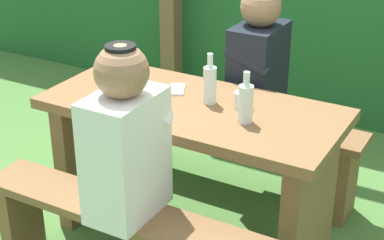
{
  "coord_description": "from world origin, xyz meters",
  "views": [
    {
      "loc": [
        1.28,
        -2.29,
        1.9
      ],
      "look_at": [
        0.0,
        0.0,
        0.65
      ],
      "focal_mm": 57.98,
      "sensor_mm": 36.0,
      "label": 1
    }
  ],
  "objects_px": {
    "picnic_table": "(192,149)",
    "bench_far": "(240,136)",
    "person_black_coat": "(258,60)",
    "bottle_left": "(246,102)",
    "cell_phone": "(177,89)",
    "drinking_glass": "(242,100)",
    "person_white_shirt": "(126,139)",
    "bottle_right": "(210,84)",
    "bench_near": "(129,237)"
  },
  "relations": [
    {
      "from": "bottle_left",
      "to": "bench_near",
      "type": "bearing_deg",
      "value": -121.15
    },
    {
      "from": "bench_near",
      "to": "drinking_glass",
      "type": "relative_size",
      "value": 18.45
    },
    {
      "from": "bench_far",
      "to": "bottle_right",
      "type": "height_order",
      "value": "bottle_right"
    },
    {
      "from": "person_white_shirt",
      "to": "bottle_right",
      "type": "xyz_separation_m",
      "value": [
        0.06,
        0.59,
        0.04
      ]
    },
    {
      "from": "person_black_coat",
      "to": "drinking_glass",
      "type": "height_order",
      "value": "person_black_coat"
    },
    {
      "from": "person_white_shirt",
      "to": "bench_far",
      "type": "bearing_deg",
      "value": 90.4
    },
    {
      "from": "drinking_glass",
      "to": "bottle_right",
      "type": "distance_m",
      "value": 0.17
    },
    {
      "from": "bench_near",
      "to": "person_white_shirt",
      "type": "bearing_deg",
      "value": 23.33
    },
    {
      "from": "drinking_glass",
      "to": "bottle_left",
      "type": "height_order",
      "value": "bottle_left"
    },
    {
      "from": "drinking_glass",
      "to": "person_white_shirt",
      "type": "bearing_deg",
      "value": -109.16
    },
    {
      "from": "person_black_coat",
      "to": "person_white_shirt",
      "type": "bearing_deg",
      "value": -94.37
    },
    {
      "from": "person_white_shirt",
      "to": "drinking_glass",
      "type": "distance_m",
      "value": 0.65
    },
    {
      "from": "picnic_table",
      "to": "bench_far",
      "type": "relative_size",
      "value": 1.0
    },
    {
      "from": "bottle_right",
      "to": "cell_phone",
      "type": "height_order",
      "value": "bottle_right"
    },
    {
      "from": "bottle_left",
      "to": "cell_phone",
      "type": "relative_size",
      "value": 1.65
    },
    {
      "from": "person_black_coat",
      "to": "bench_far",
      "type": "bearing_deg",
      "value": 177.9
    },
    {
      "from": "bench_far",
      "to": "person_white_shirt",
      "type": "bearing_deg",
      "value": -89.6
    },
    {
      "from": "person_black_coat",
      "to": "bottle_left",
      "type": "relative_size",
      "value": 3.11
    },
    {
      "from": "bench_near",
      "to": "cell_phone",
      "type": "distance_m",
      "value": 0.78
    },
    {
      "from": "picnic_table",
      "to": "cell_phone",
      "type": "xyz_separation_m",
      "value": [
        -0.14,
        0.11,
        0.24
      ]
    },
    {
      "from": "bench_near",
      "to": "drinking_glass",
      "type": "distance_m",
      "value": 0.79
    },
    {
      "from": "person_black_coat",
      "to": "bottle_right",
      "type": "relative_size",
      "value": 2.99
    },
    {
      "from": "bench_near",
      "to": "picnic_table",
      "type": "bearing_deg",
      "value": 90.0
    },
    {
      "from": "picnic_table",
      "to": "person_white_shirt",
      "type": "relative_size",
      "value": 1.95
    },
    {
      "from": "picnic_table",
      "to": "bench_far",
      "type": "height_order",
      "value": "picnic_table"
    },
    {
      "from": "bottle_right",
      "to": "bottle_left",
      "type": "bearing_deg",
      "value": -24.97
    },
    {
      "from": "picnic_table",
      "to": "person_black_coat",
      "type": "relative_size",
      "value": 1.95
    },
    {
      "from": "person_black_coat",
      "to": "bottle_left",
      "type": "xyz_separation_m",
      "value": [
        0.21,
        -0.6,
        0.03
      ]
    },
    {
      "from": "cell_phone",
      "to": "drinking_glass",
      "type": "bearing_deg",
      "value": -32.07
    },
    {
      "from": "cell_phone",
      "to": "person_white_shirt",
      "type": "bearing_deg",
      "value": -103.95
    },
    {
      "from": "bottle_right",
      "to": "cell_phone",
      "type": "xyz_separation_m",
      "value": [
        -0.21,
        0.06,
        -0.09
      ]
    },
    {
      "from": "bench_near",
      "to": "person_white_shirt",
      "type": "distance_m",
      "value": 0.47
    },
    {
      "from": "drinking_glass",
      "to": "bottle_left",
      "type": "distance_m",
      "value": 0.16
    },
    {
      "from": "person_white_shirt",
      "to": "cell_phone",
      "type": "bearing_deg",
      "value": 103.01
    },
    {
      "from": "picnic_table",
      "to": "bottle_right",
      "type": "xyz_separation_m",
      "value": [
        0.07,
        0.05,
        0.33
      ]
    },
    {
      "from": "picnic_table",
      "to": "bench_near",
      "type": "xyz_separation_m",
      "value": [
        0.0,
        -0.55,
        -0.17
      ]
    },
    {
      "from": "bench_near",
      "to": "person_white_shirt",
      "type": "relative_size",
      "value": 1.95
    },
    {
      "from": "bench_far",
      "to": "person_black_coat",
      "type": "height_order",
      "value": "person_black_coat"
    },
    {
      "from": "person_white_shirt",
      "to": "bottle_right",
      "type": "distance_m",
      "value": 0.6
    },
    {
      "from": "bench_far",
      "to": "person_white_shirt",
      "type": "distance_m",
      "value": 1.18
    },
    {
      "from": "bench_near",
      "to": "bottle_left",
      "type": "xyz_separation_m",
      "value": [
        0.3,
        0.49,
        0.5
      ]
    },
    {
      "from": "person_black_coat",
      "to": "picnic_table",
      "type": "bearing_deg",
      "value": -99.47
    },
    {
      "from": "picnic_table",
      "to": "person_black_coat",
      "type": "bearing_deg",
      "value": 80.53
    },
    {
      "from": "bench_near",
      "to": "bottle_left",
      "type": "relative_size",
      "value": 6.05
    },
    {
      "from": "bottle_right",
      "to": "picnic_table",
      "type": "bearing_deg",
      "value": -142.33
    },
    {
      "from": "bench_near",
      "to": "cell_phone",
      "type": "height_order",
      "value": "cell_phone"
    },
    {
      "from": "drinking_glass",
      "to": "cell_phone",
      "type": "distance_m",
      "value": 0.37
    },
    {
      "from": "drinking_glass",
      "to": "cell_phone",
      "type": "xyz_separation_m",
      "value": [
        -0.36,
        0.03,
        -0.03
      ]
    },
    {
      "from": "picnic_table",
      "to": "cell_phone",
      "type": "height_order",
      "value": "cell_phone"
    },
    {
      "from": "bench_near",
      "to": "bottle_left",
      "type": "bearing_deg",
      "value": 58.85
    }
  ]
}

